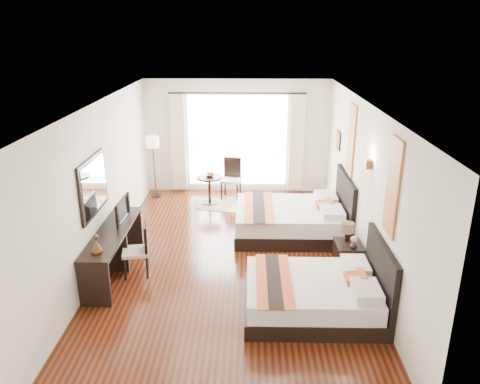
{
  "coord_description": "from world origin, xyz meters",
  "views": [
    {
      "loc": [
        0.31,
        -7.55,
        4.0
      ],
      "look_at": [
        0.14,
        0.26,
        1.2
      ],
      "focal_mm": 35.0,
      "sensor_mm": 36.0,
      "label": 1
    }
  ],
  "objects_px": {
    "television": "(119,210)",
    "bed_near": "(317,294)",
    "table_lamp": "(348,229)",
    "window_chair": "(231,186)",
    "nightstand": "(348,257)",
    "floor_lamp": "(153,146)",
    "fruit_bowl": "(210,176)",
    "vase": "(353,247)",
    "console_desk": "(114,251)",
    "bed_far": "(294,219)",
    "side_table": "(210,190)",
    "desk_chair": "(137,259)"
  },
  "relations": [
    {
      "from": "desk_chair",
      "to": "fruit_bowl",
      "type": "distance_m",
      "value": 3.52
    },
    {
      "from": "bed_near",
      "to": "nightstand",
      "type": "distance_m",
      "value": 1.39
    },
    {
      "from": "bed_near",
      "to": "floor_lamp",
      "type": "xyz_separation_m",
      "value": [
        -3.31,
        4.83,
        0.99
      ]
    },
    {
      "from": "side_table",
      "to": "table_lamp",
      "type": "bearing_deg",
      "value": -49.62
    },
    {
      "from": "fruit_bowl",
      "to": "vase",
      "type": "bearing_deg",
      "value": -51.95
    },
    {
      "from": "nightstand",
      "to": "floor_lamp",
      "type": "height_order",
      "value": "floor_lamp"
    },
    {
      "from": "console_desk",
      "to": "side_table",
      "type": "height_order",
      "value": "console_desk"
    },
    {
      "from": "nightstand",
      "to": "fruit_bowl",
      "type": "height_order",
      "value": "fruit_bowl"
    },
    {
      "from": "table_lamp",
      "to": "fruit_bowl",
      "type": "xyz_separation_m",
      "value": [
        -2.6,
        3.07,
        -0.05
      ]
    },
    {
      "from": "bed_near",
      "to": "table_lamp",
      "type": "height_order",
      "value": "bed_near"
    },
    {
      "from": "side_table",
      "to": "television",
      "type": "bearing_deg",
      "value": -115.17
    },
    {
      "from": "table_lamp",
      "to": "nightstand",
      "type": "bearing_deg",
      "value": -82.61
    },
    {
      "from": "television",
      "to": "desk_chair",
      "type": "relative_size",
      "value": 0.8
    },
    {
      "from": "console_desk",
      "to": "fruit_bowl",
      "type": "xyz_separation_m",
      "value": [
        1.37,
        3.27,
        0.31
      ]
    },
    {
      "from": "floor_lamp",
      "to": "fruit_bowl",
      "type": "height_order",
      "value": "floor_lamp"
    },
    {
      "from": "console_desk",
      "to": "window_chair",
      "type": "distance_m",
      "value": 4.12
    },
    {
      "from": "bed_far",
      "to": "fruit_bowl",
      "type": "distance_m",
      "value": 2.49
    },
    {
      "from": "nightstand",
      "to": "table_lamp",
      "type": "xyz_separation_m",
      "value": [
        -0.01,
        0.11,
        0.48
      ]
    },
    {
      "from": "bed_far",
      "to": "vase",
      "type": "height_order",
      "value": "bed_far"
    },
    {
      "from": "nightstand",
      "to": "window_chair",
      "type": "height_order",
      "value": "window_chair"
    },
    {
      "from": "desk_chair",
      "to": "fruit_bowl",
      "type": "xyz_separation_m",
      "value": [
        0.96,
        3.37,
        0.41
      ]
    },
    {
      "from": "nightstand",
      "to": "side_table",
      "type": "xyz_separation_m",
      "value": [
        -2.63,
        3.18,
        0.07
      ]
    },
    {
      "from": "console_desk",
      "to": "floor_lamp",
      "type": "height_order",
      "value": "floor_lamp"
    },
    {
      "from": "bed_far",
      "to": "vase",
      "type": "xyz_separation_m",
      "value": [
        0.83,
        -1.71,
        0.24
      ]
    },
    {
      "from": "television",
      "to": "desk_chair",
      "type": "xyz_separation_m",
      "value": [
        0.4,
        -0.52,
        -0.69
      ]
    },
    {
      "from": "fruit_bowl",
      "to": "window_chair",
      "type": "xyz_separation_m",
      "value": [
        0.48,
        0.42,
        -0.39
      ]
    },
    {
      "from": "vase",
      "to": "side_table",
      "type": "xyz_separation_m",
      "value": [
        -2.66,
        3.38,
        -0.23
      ]
    },
    {
      "from": "bed_far",
      "to": "television",
      "type": "relative_size",
      "value": 3.04
    },
    {
      "from": "bed_far",
      "to": "floor_lamp",
      "type": "distance_m",
      "value": 3.95
    },
    {
      "from": "floor_lamp",
      "to": "fruit_bowl",
      "type": "xyz_separation_m",
      "value": [
        1.38,
        -0.43,
        -0.59
      ]
    },
    {
      "from": "window_chair",
      "to": "desk_chair",
      "type": "bearing_deg",
      "value": -10.86
    },
    {
      "from": "nightstand",
      "to": "bed_far",
      "type": "bearing_deg",
      "value": 117.73
    },
    {
      "from": "vase",
      "to": "side_table",
      "type": "relative_size",
      "value": 0.18
    },
    {
      "from": "window_chair",
      "to": "side_table",
      "type": "bearing_deg",
      "value": -40.23
    },
    {
      "from": "bed_near",
      "to": "console_desk",
      "type": "relative_size",
      "value": 0.9
    },
    {
      "from": "television",
      "to": "vase",
      "type": "bearing_deg",
      "value": -95.54
    },
    {
      "from": "side_table",
      "to": "window_chair",
      "type": "relative_size",
      "value": 0.68
    },
    {
      "from": "bed_near",
      "to": "vase",
      "type": "distance_m",
      "value": 1.27
    },
    {
      "from": "television",
      "to": "desk_chair",
      "type": "bearing_deg",
      "value": -140.86
    },
    {
      "from": "floor_lamp",
      "to": "vase",
      "type": "bearing_deg",
      "value": -43.44
    },
    {
      "from": "window_chair",
      "to": "bed_far",
      "type": "bearing_deg",
      "value": 42.69
    },
    {
      "from": "bed_near",
      "to": "floor_lamp",
      "type": "relative_size",
      "value": 1.31
    },
    {
      "from": "television",
      "to": "bed_near",
      "type": "bearing_deg",
      "value": -113.2
    },
    {
      "from": "vase",
      "to": "desk_chair",
      "type": "relative_size",
      "value": 0.13
    },
    {
      "from": "bed_far",
      "to": "television",
      "type": "distance_m",
      "value": 3.44
    },
    {
      "from": "table_lamp",
      "to": "window_chair",
      "type": "bearing_deg",
      "value": 121.34
    },
    {
      "from": "nightstand",
      "to": "console_desk",
      "type": "xyz_separation_m",
      "value": [
        -3.99,
        -0.09,
        0.12
      ]
    },
    {
      "from": "fruit_bowl",
      "to": "bed_near",
      "type": "bearing_deg",
      "value": -66.31
    },
    {
      "from": "floor_lamp",
      "to": "fruit_bowl",
      "type": "relative_size",
      "value": 7.33
    },
    {
      "from": "television",
      "to": "window_chair",
      "type": "xyz_separation_m",
      "value": [
        1.83,
        3.26,
        -0.67
      ]
    }
  ]
}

